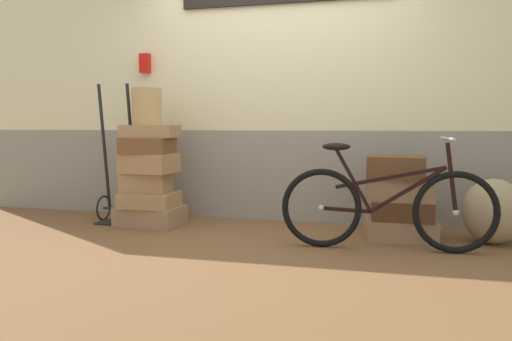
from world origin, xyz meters
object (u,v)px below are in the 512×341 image
object	(u,v)px
suitcase_1	(150,200)
burlap_sack	(493,211)
suitcase_2	(146,182)
bicycle	(386,207)
suitcase_6	(400,228)
wicker_basket	(147,107)
suitcase_8	(400,189)
suitcase_3	(149,163)
suitcase_5	(151,131)
suitcase_0	(151,216)
suitcase_4	(148,146)
suitcase_7	(401,210)
suitcase_9	(396,167)
luggage_trolley	(118,188)

from	to	relation	value
suitcase_1	burlap_sack	xyz separation A→B (m)	(3.06, 0.03, 0.01)
suitcase_2	bicycle	bearing A→B (deg)	-15.10
suitcase_6	wicker_basket	distance (m)	2.58
suitcase_2	suitcase_8	xyz separation A→B (m)	(2.37, 0.02, 0.01)
suitcase_8	suitcase_3	bearing A→B (deg)	-178.33
suitcase_6	bicycle	size ratio (longest dim) A/B	0.35
burlap_sack	wicker_basket	bearing A→B (deg)	-179.88
suitcase_5	suitcase_8	xyz separation A→B (m)	(2.32, -0.00, -0.48)
suitcase_2	suitcase_6	xyz separation A→B (m)	(2.38, 0.01, -0.33)
suitcase_0	suitcase_2	world-z (taller)	suitcase_2
suitcase_8	burlap_sack	size ratio (longest dim) A/B	1.03
suitcase_4	suitcase_6	size ratio (longest dim) A/B	0.80
suitcase_6	suitcase_8	size ratio (longest dim) A/B	1.03
suitcase_1	suitcase_3	bearing A→B (deg)	104.54
suitcase_0	burlap_sack	distance (m)	3.07
suitcase_7	suitcase_1	bearing A→B (deg)	179.38
suitcase_6	suitcase_7	xyz separation A→B (m)	(0.00, -0.03, 0.17)
suitcase_6	suitcase_9	distance (m)	0.54
suitcase_4	suitcase_9	world-z (taller)	suitcase_4
suitcase_5	wicker_basket	xyz separation A→B (m)	(-0.03, -0.03, 0.24)
suitcase_7	wicker_basket	bearing A→B (deg)	178.77
suitcase_7	wicker_basket	size ratio (longest dim) A/B	1.42
suitcase_7	bicycle	bearing A→B (deg)	-110.54
suitcase_0	suitcase_3	size ratio (longest dim) A/B	1.26
suitcase_2	suitcase_7	world-z (taller)	suitcase_2
suitcase_2	suitcase_4	xyz separation A→B (m)	(0.04, -0.03, 0.36)
suitcase_3	suitcase_6	size ratio (longest dim) A/B	0.85
suitcase_5	wicker_basket	size ratio (longest dim) A/B	1.42
suitcase_1	suitcase_4	bearing A→B (deg)	-165.09
suitcase_1	suitcase_3	size ratio (longest dim) A/B	1.05
burlap_sack	bicycle	xyz separation A→B (m)	(-0.87, -0.42, 0.07)
suitcase_3	suitcase_6	bearing A→B (deg)	5.79
wicker_basket	luggage_trolley	world-z (taller)	luggage_trolley
suitcase_0	suitcase_5	size ratio (longest dim) A/B	1.23
suitcase_6	luggage_trolley	distance (m)	2.73
suitcase_5	bicycle	world-z (taller)	suitcase_5
suitcase_1	suitcase_8	world-z (taller)	suitcase_8
suitcase_7	suitcase_9	world-z (taller)	suitcase_9
bicycle	suitcase_6	bearing A→B (deg)	72.27
suitcase_4	suitcase_5	bearing A→B (deg)	79.56
wicker_basket	luggage_trolley	distance (m)	0.89
suitcase_1	wicker_basket	distance (m)	0.90
suitcase_3	suitcase_7	xyz separation A→B (m)	(2.34, -0.01, -0.35)
suitcase_6	suitcase_3	bearing A→B (deg)	175.29
suitcase_7	burlap_sack	xyz separation A→B (m)	(0.72, 0.02, 0.01)
suitcase_1	suitcase_4	xyz separation A→B (m)	(-0.01, -0.00, 0.52)
suitcase_2	suitcase_3	distance (m)	0.19
bicycle	suitcase_4	bearing A→B (deg)	170.10
suitcase_1	luggage_trolley	bearing A→B (deg)	165.60
suitcase_4	burlap_sack	world-z (taller)	suitcase_4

